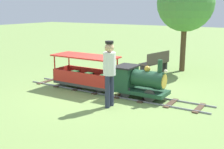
{
  "coord_description": "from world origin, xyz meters",
  "views": [
    {
      "loc": [
        6.81,
        4.33,
        2.39
      ],
      "look_at": [
        0.0,
        0.15,
        0.55
      ],
      "focal_mm": 47.02,
      "sensor_mm": 36.0,
      "label": 1
    }
  ],
  "objects": [
    {
      "name": "ground_plane",
      "position": [
        0.0,
        0.0,
        0.0
      ],
      "size": [
        60.0,
        60.0,
        0.0
      ],
      "primitive_type": "plane",
      "color": "#75934C"
    },
    {
      "name": "oak_tree_near",
      "position": [
        -3.98,
        0.86,
        2.53
      ],
      "size": [
        2.09,
        2.09,
        3.59
      ],
      "color": "#4C3823",
      "rests_on": "ground_plane"
    },
    {
      "name": "passenger_car",
      "position": [
        0.0,
        -0.77,
        0.42
      ],
      "size": [
        0.83,
        2.0,
        0.97
      ],
      "color": "#3F3F3F",
      "rests_on": "ground_plane"
    },
    {
      "name": "conductor_person",
      "position": [
        1.0,
        0.69,
        0.96
      ],
      "size": [
        0.3,
        0.3,
        1.62
      ],
      "color": "#282D47",
      "rests_on": "ground_plane"
    },
    {
      "name": "park_bench",
      "position": [
        -2.9,
        0.21,
        0.42
      ],
      "size": [
        1.36,
        0.69,
        0.82
      ],
      "color": "brown",
      "rests_on": "ground_plane"
    },
    {
      "name": "track",
      "position": [
        0.0,
        0.13,
        0.02
      ],
      "size": [
        0.77,
        5.7,
        0.04
      ],
      "color": "gray",
      "rests_on": "ground_plane"
    },
    {
      "name": "locomotive",
      "position": [
        0.0,
        0.98,
        0.48
      ],
      "size": [
        0.73,
        1.45,
        1.06
      ],
      "color": "#1E472D",
      "rests_on": "ground_plane"
    }
  ]
}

